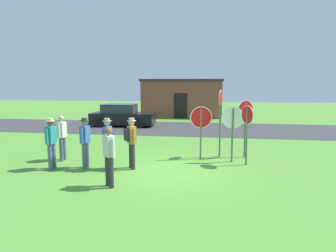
% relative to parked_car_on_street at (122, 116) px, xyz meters
% --- Properties ---
extents(ground_plane, '(80.00, 80.00, 0.00)m').
position_rel_parked_car_on_street_xyz_m(ground_plane, '(4.78, -10.47, -0.69)').
color(ground_plane, '#518E33').
extents(street_asphalt, '(60.00, 6.40, 0.01)m').
position_rel_parked_car_on_street_xyz_m(street_asphalt, '(4.78, -0.56, -0.68)').
color(street_asphalt, '#38383A').
rests_on(street_asphalt, ground).
extents(building_background, '(7.06, 4.34, 3.29)m').
position_rel_parked_car_on_street_xyz_m(building_background, '(3.43, 7.27, 0.96)').
color(building_background, brown).
rests_on(building_background, ground).
extents(parked_car_on_street, '(4.35, 2.12, 1.51)m').
position_rel_parked_car_on_street_xyz_m(parked_car_on_street, '(0.00, 0.00, 0.00)').
color(parked_car_on_street, black).
rests_on(parked_car_on_street, ground).
extents(stop_sign_nearest, '(0.64, 0.52, 2.26)m').
position_rel_parked_car_on_street_xyz_m(stop_sign_nearest, '(7.47, -7.97, 0.86)').
color(stop_sign_nearest, '#51664C').
rests_on(stop_sign_nearest, ground).
extents(stop_sign_leaning_right, '(0.81, 0.11, 2.06)m').
position_rel_parked_car_on_street_xyz_m(stop_sign_leaning_right, '(6.95, -8.83, 0.72)').
color(stop_sign_leaning_right, '#51664C').
rests_on(stop_sign_leaning_right, ground).
extents(stop_sign_tallest, '(0.35, 0.58, 2.12)m').
position_rel_parked_car_on_street_xyz_m(stop_sign_tallest, '(7.42, -9.20, 0.74)').
color(stop_sign_tallest, '#51664C').
rests_on(stop_sign_tallest, ground).
extents(stop_sign_rear_left, '(0.82, 0.18, 2.03)m').
position_rel_parked_car_on_street_xyz_m(stop_sign_rear_left, '(5.78, -8.53, 0.70)').
color(stop_sign_rear_left, '#51664C').
rests_on(stop_sign_rear_left, ground).
extents(stop_sign_leaning_left, '(0.16, 0.60, 2.64)m').
position_rel_parked_car_on_street_xyz_m(stop_sign_leaning_left, '(6.51, -8.05, 1.05)').
color(stop_sign_leaning_left, '#51664C').
rests_on(stop_sign_leaning_left, ground).
extents(person_near_signs, '(0.32, 0.57, 1.74)m').
position_rel_parked_car_on_street_xyz_m(person_near_signs, '(1.96, -10.45, 0.30)').
color(person_near_signs, '#4C5670').
rests_on(person_near_signs, ground).
extents(person_in_teal, '(0.31, 0.57, 1.74)m').
position_rel_parked_car_on_street_xyz_m(person_in_teal, '(0.88, -10.73, 0.30)').
color(person_in_teal, '#4C5670').
rests_on(person_in_teal, ground).
extents(person_with_sunhat, '(0.43, 0.43, 1.69)m').
position_rel_parked_car_on_street_xyz_m(person_with_sunhat, '(3.42, -12.17, 0.26)').
color(person_with_sunhat, '#2D2D33').
rests_on(person_with_sunhat, ground).
extents(person_holding_notes, '(0.46, 0.49, 1.74)m').
position_rel_parked_car_on_street_xyz_m(person_holding_notes, '(3.52, -10.28, 0.32)').
color(person_holding_notes, '#2D2D33').
rests_on(person_holding_notes, ground).
extents(person_in_blue, '(0.32, 0.57, 1.74)m').
position_rel_parked_car_on_street_xyz_m(person_in_blue, '(2.75, -10.45, 0.30)').
color(person_in_blue, '#2D2D33').
rests_on(person_in_blue, ground).
extents(person_on_left, '(0.22, 0.57, 1.69)m').
position_rel_parked_car_on_street_xyz_m(person_on_left, '(0.65, -9.56, 0.26)').
color(person_on_left, '#4C5670').
rests_on(person_on_left, ground).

